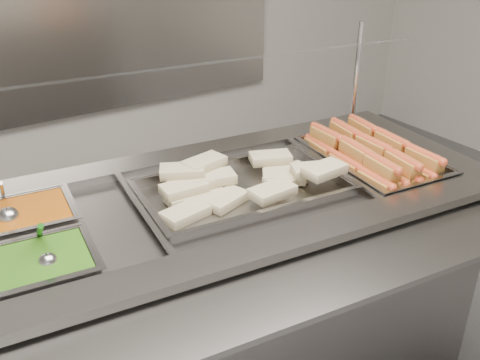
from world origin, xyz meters
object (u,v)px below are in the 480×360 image
ladle (8,216)px  pan_hotdogs (371,165)px  steam_counter (228,294)px  pan_wraps (243,192)px  sneeze_guard (198,69)px  serving_spoon (47,256)px

ladle → pan_hotdogs: bearing=-12.4°
steam_counter → pan_wraps: size_ratio=2.72×
steam_counter → sneeze_guard: 0.86m
steam_counter → pan_hotdogs: 0.76m
pan_hotdogs → pan_wraps: same height
sneeze_guard → pan_wraps: sneeze_guard is taller
ladle → serving_spoon: 0.30m
pan_wraps → ladle: bearing=163.3°
pan_wraps → ladle: (-0.74, 0.22, 0.03)m
serving_spoon → sneeze_guard: bearing=24.2°
steam_counter → sneeze_guard: sneeze_guard is taller
sneeze_guard → pan_wraps: (0.03, -0.23, -0.40)m
steam_counter → pan_hotdogs: bearing=-6.7°
steam_counter → serving_spoon: size_ratio=11.09×
pan_hotdogs → ladle: bearing=167.6°
sneeze_guard → pan_wraps: bearing=-81.4°
pan_hotdogs → serving_spoon: bearing=-179.9°
ladle → serving_spoon: (0.04, -0.29, 0.00)m
steam_counter → pan_wraps: bearing=-6.7°
pan_wraps → serving_spoon: serving_spoon is taller
pan_hotdogs → ladle: (-1.31, 0.29, 0.05)m
steam_counter → serving_spoon: (-0.64, -0.08, 0.47)m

